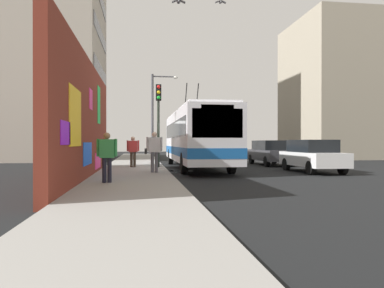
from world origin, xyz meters
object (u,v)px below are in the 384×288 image
Objects in this scene: parked_car_white at (312,155)px; pedestrian_at_curb at (154,148)px; city_bus at (196,136)px; street_lamp at (156,111)px; traffic_light at (158,112)px; pedestrian_midblock at (133,149)px; parked_car_dark_gray at (271,152)px; pedestrian_near_wall at (107,153)px.

parked_car_white is 7.74m from pedestrian_at_curb.
street_lamp is at bearing 20.19° from city_bus.
traffic_light is at bearing 178.95° from street_lamp.
pedestrian_midblock is at bearing 103.86° from city_bus.
parked_car_dark_gray is at bearing -49.30° from pedestrian_at_curb.
parked_car_white is 2.40× the size of pedestrian_at_curb.
pedestrian_near_wall reaches higher than parked_car_dark_gray.
traffic_light is (-1.27, 2.15, 1.28)m from city_bus.
pedestrian_near_wall is at bearing 153.62° from city_bus.
street_lamp is at bearing -8.73° from pedestrian_near_wall.
parked_car_dark_gray is 2.87× the size of pedestrian_midblock.
parked_car_white is 0.69× the size of street_lamp.
street_lamp reaches higher than pedestrian_at_curb.
city_bus is at bearing 55.09° from parked_car_white.
pedestrian_near_wall is at bearing 138.48° from parked_car_dark_gray.
pedestrian_at_curb reaches higher than pedestrian_midblock.
pedestrian_at_curb is (3.96, -1.67, 0.10)m from pedestrian_near_wall.
street_lamp reaches higher than traffic_light.
city_bus is 3.64m from pedestrian_midblock.
pedestrian_midblock is 0.91× the size of pedestrian_at_curb.
street_lamp is (6.78, -0.12, 0.63)m from traffic_light.
pedestrian_near_wall is at bearing 174.78° from pedestrian_midblock.
street_lamp is at bearing -2.67° from pedestrian_at_curb.
parked_car_white is 2.63× the size of pedestrian_midblock.
pedestrian_midblock is at bearing -5.22° from pedestrian_near_wall.
city_bus is at bearing -159.81° from street_lamp.
city_bus is 5.12m from pedestrian_at_curb.
pedestrian_at_curb is at bearing 150.67° from city_bus.
street_lamp is at bearing -1.05° from traffic_light.
pedestrian_near_wall reaches higher than pedestrian_midblock.
pedestrian_near_wall is 0.27× the size of street_lamp.
traffic_light is (-0.41, -1.32, 1.97)m from pedestrian_midblock.
traffic_light is (7.12, -2.01, 1.96)m from pedestrian_near_wall.
parked_car_white is at bearing -124.91° from city_bus.
city_bus is 2.85× the size of parked_car_white.
city_bus is at bearing -76.14° from pedestrian_midblock.
pedestrian_midblock reaches higher than parked_car_dark_gray.
pedestrian_midblock is at bearing 15.39° from pedestrian_at_curb.
street_lamp is (9.94, -0.46, 2.50)m from pedestrian_at_curb.
pedestrian_midblock is 7.03m from street_lamp.
pedestrian_near_wall reaches higher than parked_car_white.
city_bus is 6.41m from parked_car_white.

